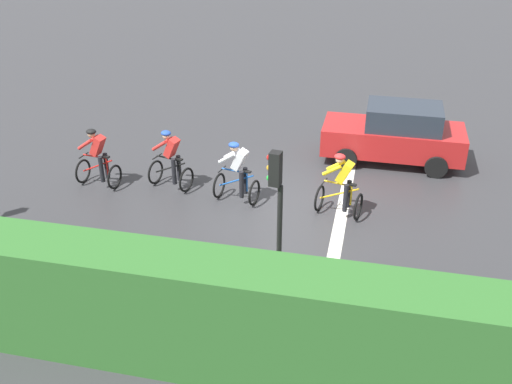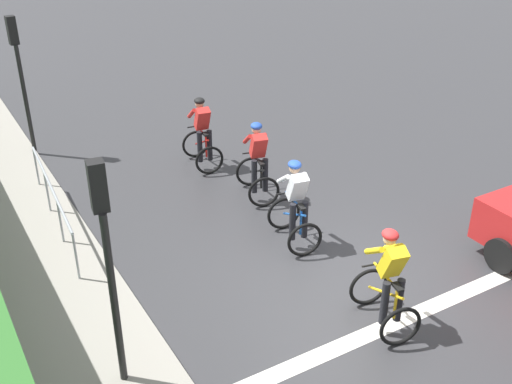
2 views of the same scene
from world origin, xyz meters
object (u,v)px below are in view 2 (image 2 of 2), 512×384
(cyclist_fourth, at_px, (388,283))
(traffic_light_far_junction, at_px, (19,65))
(traffic_light_near_crossing, at_px, (106,246))
(cyclist_lead, at_px, (202,135))
(pedestrian_railing_kerbside, at_px, (52,194))
(cyclist_mid, at_px, (295,206))
(cyclist_second, at_px, (258,163))

(cyclist_fourth, xyz_separation_m, traffic_light_far_junction, (-3.12, 9.41, 1.43))
(traffic_light_near_crossing, relative_size, traffic_light_far_junction, 1.00)
(cyclist_lead, distance_m, pedestrian_railing_kerbside, 3.96)
(pedestrian_railing_kerbside, bearing_deg, traffic_light_near_crossing, -93.43)
(cyclist_lead, relative_size, pedestrian_railing_kerbside, 0.42)
(traffic_light_near_crossing, bearing_deg, pedestrian_railing_kerbside, 86.57)
(cyclist_lead, bearing_deg, cyclist_fourth, -91.37)
(cyclist_mid, distance_m, pedestrian_railing_kerbside, 4.62)
(cyclist_mid, xyz_separation_m, traffic_light_far_junction, (-3.25, 6.73, 1.43))
(cyclist_fourth, distance_m, traffic_light_near_crossing, 4.23)
(cyclist_lead, height_order, pedestrian_railing_kerbside, cyclist_lead)
(traffic_light_near_crossing, bearing_deg, cyclist_lead, 54.72)
(cyclist_second, height_order, cyclist_fourth, same)
(traffic_light_near_crossing, bearing_deg, cyclist_second, 40.52)
(cyclist_second, bearing_deg, cyclist_lead, 99.20)
(pedestrian_railing_kerbside, bearing_deg, cyclist_fourth, -56.20)
(cyclist_lead, bearing_deg, cyclist_mid, -90.40)
(cyclist_mid, bearing_deg, traffic_light_near_crossing, -156.08)
(cyclist_second, xyz_separation_m, traffic_light_far_junction, (-3.60, 4.78, 1.43))
(cyclist_lead, height_order, traffic_light_far_junction, traffic_light_far_junction)
(cyclist_mid, relative_size, pedestrian_railing_kerbside, 0.42)
(cyclist_lead, distance_m, cyclist_second, 2.01)
(cyclist_lead, xyz_separation_m, pedestrian_railing_kerbside, (-3.77, -1.22, 0.01))
(cyclist_fourth, height_order, traffic_light_near_crossing, traffic_light_near_crossing)
(traffic_light_near_crossing, height_order, pedestrian_railing_kerbside, traffic_light_near_crossing)
(cyclist_lead, relative_size, cyclist_second, 1.00)
(cyclist_second, distance_m, cyclist_mid, 1.98)
(traffic_light_near_crossing, xyz_separation_m, traffic_light_far_junction, (0.76, 8.51, 0.00))
(cyclist_second, distance_m, pedestrian_railing_kerbside, 4.16)
(traffic_light_near_crossing, relative_size, pedestrian_railing_kerbside, 0.85)
(cyclist_fourth, bearing_deg, pedestrian_railing_kerbside, 123.80)
(cyclist_second, height_order, cyclist_mid, same)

